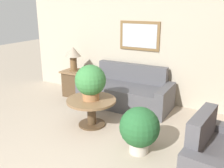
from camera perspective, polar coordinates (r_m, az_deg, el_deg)
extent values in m
cube|color=#B2A893|center=(5.45, 9.62, 9.07)|extent=(6.55, 0.06, 2.60)
cube|color=brown|center=(5.50, 6.28, 10.90)|extent=(0.91, 0.03, 0.62)
cube|color=#B2BCC6|center=(5.49, 6.24, 10.89)|extent=(0.79, 0.01, 0.50)
cube|color=#4C4C51|center=(5.37, 2.90, -2.66)|extent=(1.60, 0.87, 0.46)
cube|color=#4C4C51|center=(5.55, 4.57, 2.62)|extent=(1.60, 0.16, 0.40)
cube|color=#4C4C51|center=(5.77, -5.06, -0.71)|extent=(0.18, 0.87, 0.56)
cube|color=#4C4C51|center=(5.06, 12.02, -3.75)|extent=(0.18, 0.87, 0.56)
cube|color=#4C4C51|center=(3.28, 19.85, -9.43)|extent=(0.25, 0.78, 0.40)
cylinder|color=#4C3823|center=(4.62, -4.61, -9.10)|extent=(0.48, 0.48, 0.03)
cylinder|color=#4C3823|center=(4.52, -4.68, -6.51)|extent=(0.16, 0.16, 0.43)
cylinder|color=brown|center=(4.43, -4.76, -3.76)|extent=(0.88, 0.88, 0.04)
cube|color=#4C3823|center=(6.02, -8.58, 0.07)|extent=(0.43, 0.43, 0.58)
cube|color=brown|center=(5.94, -8.71, 2.90)|extent=(0.50, 0.50, 0.03)
cylinder|color=brown|center=(5.93, -8.72, 3.15)|extent=(0.22, 0.22, 0.02)
cylinder|color=brown|center=(5.89, -8.80, 4.74)|extent=(0.16, 0.16, 0.32)
cone|color=gray|center=(5.84, -8.92, 7.34)|extent=(0.36, 0.36, 0.23)
cylinder|color=#9E6B42|center=(4.40, -4.85, -2.59)|extent=(0.30, 0.30, 0.15)
sphere|color=#387A3D|center=(4.32, -4.94, 0.86)|extent=(0.54, 0.54, 0.54)
cylinder|color=beige|center=(3.83, 6.15, -13.92)|extent=(0.29, 0.29, 0.19)
sphere|color=#235B2D|center=(3.67, 6.31, -9.73)|extent=(0.59, 0.59, 0.59)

